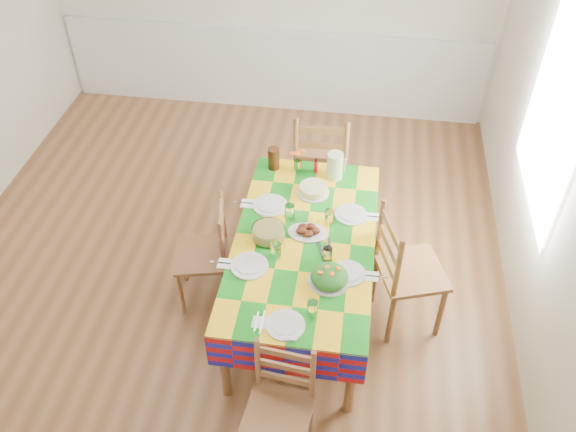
% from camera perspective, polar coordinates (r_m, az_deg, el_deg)
% --- Properties ---
extents(room, '(4.58, 5.08, 2.78)m').
position_cam_1_polar(room, '(4.12, -7.44, 8.00)').
color(room, brown).
rests_on(room, ground).
extents(wainscot, '(4.41, 0.06, 0.92)m').
position_cam_1_polar(wainscot, '(6.64, -1.47, 13.73)').
color(wainscot, silver).
rests_on(wainscot, room).
extents(window_right, '(0.00, 1.40, 1.40)m').
position_cam_1_polar(window_right, '(4.33, 23.71, 8.83)').
color(window_right, white).
rests_on(window_right, room).
extents(dining_table, '(0.97, 1.80, 0.70)m').
position_cam_1_polar(dining_table, '(4.25, 1.52, -2.97)').
color(dining_table, brown).
rests_on(dining_table, room).
extents(setting_near_head, '(0.39, 0.26, 0.11)m').
position_cam_1_polar(setting_near_head, '(3.70, 0.60, -9.61)').
color(setting_near_head, silver).
rests_on(setting_near_head, dining_table).
extents(setting_left_near, '(0.46, 0.27, 0.12)m').
position_cam_1_polar(setting_left_near, '(4.03, -2.81, -4.15)').
color(setting_left_near, silver).
rests_on(setting_left_near, dining_table).
extents(setting_left_far, '(0.47, 0.28, 0.12)m').
position_cam_1_polar(setting_left_far, '(4.40, -1.10, 0.79)').
color(setting_left_far, silver).
rests_on(setting_left_far, dining_table).
extents(setting_right_near, '(0.44, 0.25, 0.11)m').
position_cam_1_polar(setting_right_near, '(4.00, 5.01, -4.73)').
color(setting_right_near, silver).
rests_on(setting_right_near, dining_table).
extents(setting_right_far, '(0.44, 0.25, 0.11)m').
position_cam_1_polar(setting_right_far, '(4.36, 5.26, 0.05)').
color(setting_right_far, silver).
rests_on(setting_right_far, dining_table).
extents(meat_platter, '(0.28, 0.20, 0.05)m').
position_cam_1_polar(meat_platter, '(4.23, 1.86, -1.42)').
color(meat_platter, silver).
rests_on(meat_platter, dining_table).
extents(salad_platter, '(0.27, 0.27, 0.11)m').
position_cam_1_polar(salad_platter, '(3.91, 3.88, -5.71)').
color(salad_platter, silver).
rests_on(salad_platter, dining_table).
extents(pasta_bowl, '(0.23, 0.23, 0.08)m').
position_cam_1_polar(pasta_bowl, '(4.19, -1.84, -1.56)').
color(pasta_bowl, white).
rests_on(pasta_bowl, dining_table).
extents(cake, '(0.24, 0.24, 0.07)m').
position_cam_1_polar(cake, '(4.56, 2.37, 2.47)').
color(cake, silver).
rests_on(cake, dining_table).
extents(serving_utensils, '(0.14, 0.30, 0.01)m').
position_cam_1_polar(serving_utensils, '(4.11, 3.58, -3.52)').
color(serving_utensils, black).
rests_on(serving_utensils, dining_table).
extents(flower_vase, '(0.12, 0.10, 0.20)m').
position_cam_1_polar(flower_vase, '(4.73, 0.91, 5.03)').
color(flower_vase, white).
rests_on(flower_vase, dining_table).
extents(hot_sauce, '(0.03, 0.03, 0.13)m').
position_cam_1_polar(hot_sauce, '(4.74, 2.61, 4.77)').
color(hot_sauce, red).
rests_on(hot_sauce, dining_table).
extents(green_pitcher, '(0.13, 0.13, 0.22)m').
position_cam_1_polar(green_pitcher, '(4.67, 4.43, 4.70)').
color(green_pitcher, '#ADDC9B').
rests_on(green_pitcher, dining_table).
extents(tea_pitcher, '(0.09, 0.09, 0.18)m').
position_cam_1_polar(tea_pitcher, '(4.76, -1.35, 5.41)').
color(tea_pitcher, '#321A0B').
rests_on(tea_pitcher, dining_table).
extents(name_card, '(0.08, 0.02, 0.02)m').
position_cam_1_polar(name_card, '(3.64, 0.25, -11.41)').
color(name_card, silver).
rests_on(name_card, dining_table).
extents(chair_near, '(0.42, 0.40, 0.86)m').
position_cam_1_polar(chair_near, '(3.72, -0.78, -17.51)').
color(chair_near, brown).
rests_on(chair_near, room).
extents(chair_far, '(0.48, 0.46, 1.05)m').
position_cam_1_polar(chair_far, '(5.17, 3.10, 4.94)').
color(chair_far, brown).
rests_on(chair_far, room).
extents(chair_left, '(0.46, 0.48, 0.90)m').
position_cam_1_polar(chair_left, '(4.50, -7.61, -3.53)').
color(chair_left, brown).
rests_on(chair_left, room).
extents(chair_right, '(0.56, 0.57, 1.03)m').
position_cam_1_polar(chair_right, '(4.33, 10.89, -5.13)').
color(chair_right, brown).
rests_on(chair_right, room).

